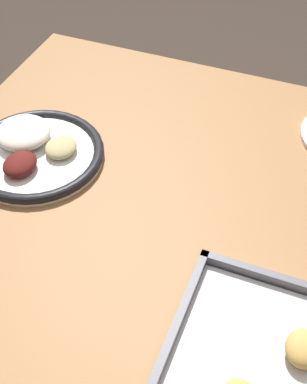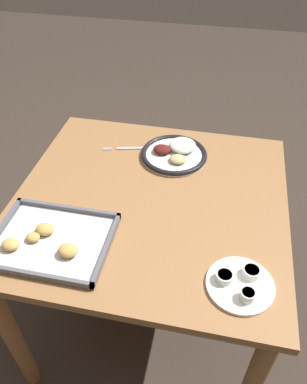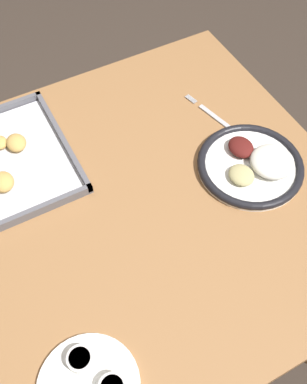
{
  "view_description": "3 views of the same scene",
  "coord_description": "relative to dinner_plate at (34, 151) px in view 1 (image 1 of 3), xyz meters",
  "views": [
    {
      "loc": [
        0.58,
        0.23,
        1.41
      ],
      "look_at": [
        -0.01,
        0.0,
        0.76
      ],
      "focal_mm": 50.0,
      "sensor_mm": 36.0,
      "label": 1
    },
    {
      "loc": [
        -0.2,
        0.91,
        1.61
      ],
      "look_at": [
        -0.01,
        0.0,
        0.76
      ],
      "focal_mm": 35.0,
      "sensor_mm": 36.0,
      "label": 2
    },
    {
      "loc": [
        -0.52,
        0.27,
        1.6
      ],
      "look_at": [
        -0.01,
        0.0,
        0.76
      ],
      "focal_mm": 42.0,
      "sensor_mm": 36.0,
      "label": 3
    }
  ],
  "objects": [
    {
      "name": "dinner_plate",
      "position": [
        0.0,
        0.0,
        0.0
      ],
      "size": [
        0.26,
        0.26,
        0.05
      ],
      "color": "white",
      "rests_on": "dining_table"
    },
    {
      "name": "dining_table",
      "position": [
        0.04,
        0.25,
        -0.13
      ],
      "size": [
        0.92,
        0.89,
        0.73
      ],
      "color": "olive",
      "rests_on": "ground_plane"
    }
  ]
}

